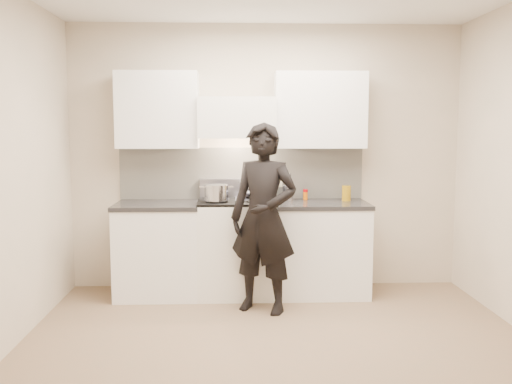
% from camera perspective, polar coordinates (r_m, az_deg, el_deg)
% --- Properties ---
extents(ground_plane, '(4.00, 4.00, 0.00)m').
position_cam_1_polar(ground_plane, '(4.46, 2.27, -15.32)').
color(ground_plane, '#7F6249').
extents(room_shell, '(4.04, 3.54, 2.70)m').
position_cam_1_polar(room_shell, '(4.51, 1.26, 5.73)').
color(room_shell, beige).
rests_on(room_shell, ground).
extents(stove, '(0.76, 0.65, 0.96)m').
position_cam_1_polar(stove, '(5.68, -1.87, -5.52)').
color(stove, white).
rests_on(stove, ground).
extents(counter_right, '(0.92, 0.67, 0.92)m').
position_cam_1_polar(counter_right, '(5.75, 6.47, -5.56)').
color(counter_right, white).
rests_on(counter_right, ground).
extents(counter_left, '(0.82, 0.67, 0.92)m').
position_cam_1_polar(counter_left, '(5.73, -9.73, -5.65)').
color(counter_left, white).
rests_on(counter_left, ground).
extents(wok, '(0.39, 0.48, 0.31)m').
position_cam_1_polar(wok, '(5.74, 0.09, 0.54)').
color(wok, silver).
rests_on(wok, stove).
extents(stock_pot, '(0.32, 0.23, 0.15)m').
position_cam_1_polar(stock_pot, '(5.47, -3.98, -0.06)').
color(stock_pot, silver).
rests_on(stock_pot, stove).
extents(utensil_crock, '(0.10, 0.10, 0.27)m').
position_cam_1_polar(utensil_crock, '(5.82, 3.21, 0.05)').
color(utensil_crock, '#8F91A2').
rests_on(utensil_crock, counter_right).
extents(spice_jar, '(0.05, 0.05, 0.11)m').
position_cam_1_polar(spice_jar, '(5.85, 4.97, -0.23)').
color(spice_jar, orange).
rests_on(spice_jar, counter_right).
extents(oil_glass, '(0.09, 0.09, 0.16)m').
position_cam_1_polar(oil_glass, '(5.81, 9.03, -0.11)').
color(oil_glass, '#A2780F').
rests_on(oil_glass, counter_right).
extents(person, '(0.74, 0.63, 1.70)m').
position_cam_1_polar(person, '(5.09, 0.75, -2.64)').
color(person, black).
rests_on(person, ground).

